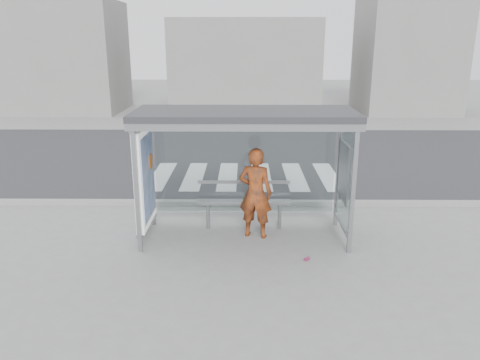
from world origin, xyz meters
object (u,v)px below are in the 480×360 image
bench (244,202)px  person (255,193)px  bus_shelter (226,142)px  soda_can (307,259)px

bench → person: bearing=-61.3°
person → bench: bearing=-46.9°
bus_shelter → soda_can: (1.53, -1.12, -1.95)m
bench → soda_can: bench is taller
person → bench: (-0.23, 0.43, -0.34)m
bus_shelter → bench: (0.36, 0.43, -1.38)m
person → soda_can: (0.94, -1.12, -0.91)m
person → bench: 0.59m
bus_shelter → bench: bearing=50.6°
bench → soda_can: bearing=-53.0°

